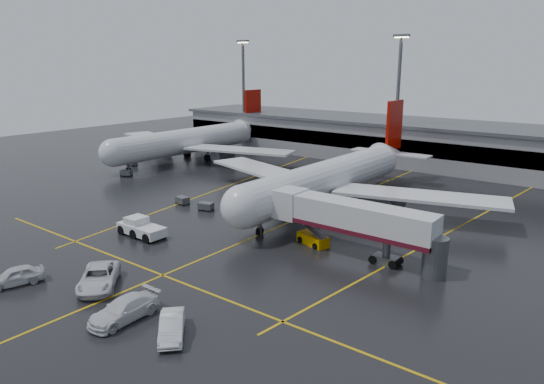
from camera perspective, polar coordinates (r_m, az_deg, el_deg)
The scene contains 22 objects.
ground at distance 65.38m, azimuth 2.46°, elevation -3.32°, with size 220.00×220.00×0.00m, color black.
apron_line_centre at distance 65.38m, azimuth 2.46°, elevation -3.31°, with size 0.25×90.00×0.02m, color gold.
apron_line_stop at distance 50.23m, azimuth -12.46°, elevation -9.34°, with size 60.00×0.25×0.02m, color gold.
apron_line_left at distance 85.01m, azimuth -4.62°, elevation 0.88°, with size 0.25×70.00×0.02m, color gold.
apron_line_right at distance 66.49m, azimuth 20.43°, elevation -3.94°, with size 0.25×70.00×0.02m, color gold.
terminal at distance 106.24m, azimuth 17.73°, elevation 5.37°, with size 122.00×19.00×8.60m.
light_mast_left at distance 123.25m, azimuth -3.31°, elevation 11.96°, with size 3.00×1.20×25.45m.
light_mast_mid at distance 101.57m, azimuth 14.30°, elevation 10.99°, with size 3.00×1.20×25.45m.
main_airliner at distance 72.13m, azimuth 6.98°, elevation 1.77°, with size 48.80×45.60×14.10m.
second_airliner at distance 107.61m, azimuth -9.16°, elevation 5.93°, with size 48.80×45.60×14.10m.
jet_bridge at distance 53.35m, azimuth 9.18°, elevation -3.23°, with size 19.90×3.40×6.05m.
pushback_tractor at distance 61.57m, azimuth -14.88°, elevation -4.06°, with size 6.48×2.81×2.31m.
belt_loader at distance 57.01m, azimuth 4.75°, elevation -5.44°, with size 4.26×2.74×2.50m.
service_van_a at distance 49.07m, azimuth -19.32°, elevation -9.26°, with size 3.11×6.75×1.88m, color silver.
service_van_b at distance 42.67m, azimuth -16.67°, elevation -12.82°, with size 2.50×6.16×1.79m, color silver.
service_van_c at distance 39.51m, azimuth -11.48°, elevation -14.92°, with size 1.74×4.99×1.64m, color white.
service_van_d at distance 52.65m, azimuth -27.46°, elevation -8.57°, with size 2.05×5.09×1.73m, color silver.
baggage_cart_a at distance 70.32m, azimuth -7.61°, elevation -1.61°, with size 2.28×1.80×1.12m.
baggage_cart_b at distance 73.98m, azimuth -10.28°, elevation -0.90°, with size 2.18×1.59×1.12m.
baggage_cart_c at distance 75.59m, azimuth -2.53°, elevation -0.34°, with size 2.00×1.30×1.12m.
baggage_cart_d at distance 104.19m, azimuth -15.71°, elevation 3.28°, with size 2.33×1.91×1.12m.
baggage_cart_e at distance 94.81m, azimuth -16.43°, elevation 2.15°, with size 2.36×2.02×1.12m.
Camera 1 is at (35.92, -50.80, 20.10)m, focal length 32.70 mm.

